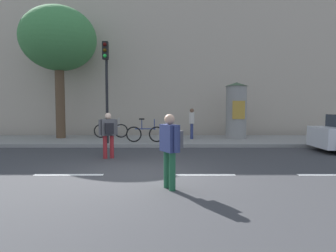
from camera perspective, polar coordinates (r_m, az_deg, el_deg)
ground_plane at (r=7.63m, az=-6.51°, el=-9.59°), size 80.00×80.00×0.00m
sidewalk_curb at (r=14.50m, az=-3.32°, el=-2.90°), size 36.00×4.00×0.15m
lane_markings at (r=7.63m, az=-6.51°, el=-9.56°), size 25.80×0.16×0.01m
building_backdrop at (r=19.56m, az=-2.47°, el=11.35°), size 36.00×5.00×8.68m
traffic_light at (r=12.97m, az=-12.02°, el=9.66°), size 0.24×0.45×4.41m
poster_column at (r=15.16m, az=13.45°, el=3.08°), size 1.14×1.14×2.87m
street_tree at (r=16.35m, az=-20.70°, el=15.66°), size 3.80×3.80×6.71m
pedestrian_with_backpack at (r=6.15m, az=0.60°, el=-3.64°), size 0.51×0.61×1.61m
pedestrian_with_bag at (r=10.02m, az=-11.59°, el=-1.04°), size 0.60×0.49×1.56m
pedestrian_tallest at (r=14.60m, az=4.85°, el=0.98°), size 0.30×0.63×1.54m
bicycle_leaning at (r=15.39m, az=-11.10°, el=-0.84°), size 1.77×0.21×1.09m
bicycle_upright at (r=13.27m, az=-4.40°, el=-1.51°), size 1.77×0.10×1.09m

